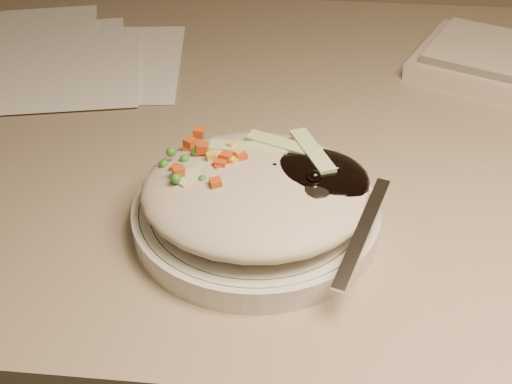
# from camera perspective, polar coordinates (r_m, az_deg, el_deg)

# --- Properties ---
(desk) EXTENTS (1.40, 0.70, 0.74)m
(desk) POSITION_cam_1_polar(r_m,az_deg,el_deg) (0.88, 4.69, -5.81)
(desk) COLOR gray
(desk) RESTS_ON ground
(plate) EXTENTS (0.21, 0.21, 0.02)m
(plate) POSITION_cam_1_polar(r_m,az_deg,el_deg) (0.61, 0.00, -1.95)
(plate) COLOR silver
(plate) RESTS_ON desk
(plate_rim) EXTENTS (0.20, 0.20, 0.00)m
(plate_rim) POSITION_cam_1_polar(r_m,az_deg,el_deg) (0.61, 0.00, -1.21)
(plate_rim) COLOR #144723
(plate_rim) RESTS_ON plate
(meal) EXTENTS (0.21, 0.19, 0.05)m
(meal) POSITION_cam_1_polar(r_m,az_deg,el_deg) (0.59, 0.41, 0.37)
(meal) COLOR #B7AD95
(meal) RESTS_ON plate
(papers) EXTENTS (0.45, 0.35, 0.00)m
(papers) POSITION_cam_1_polar(r_m,az_deg,el_deg) (0.94, -18.96, 10.03)
(papers) COLOR white
(papers) RESTS_ON desk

